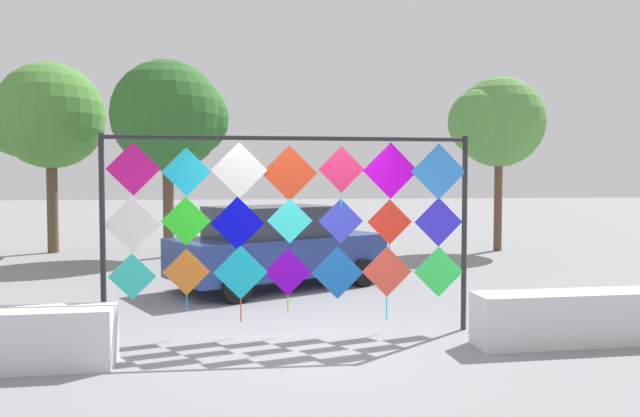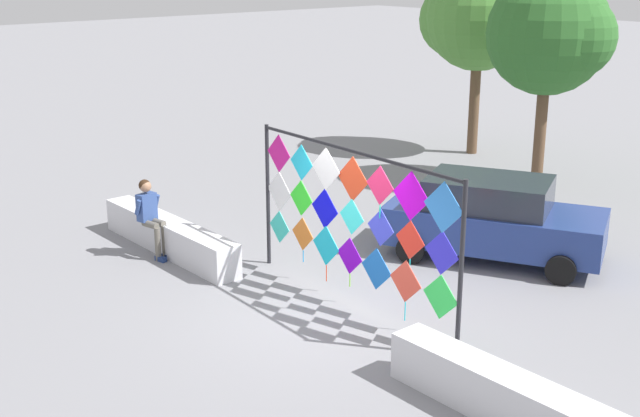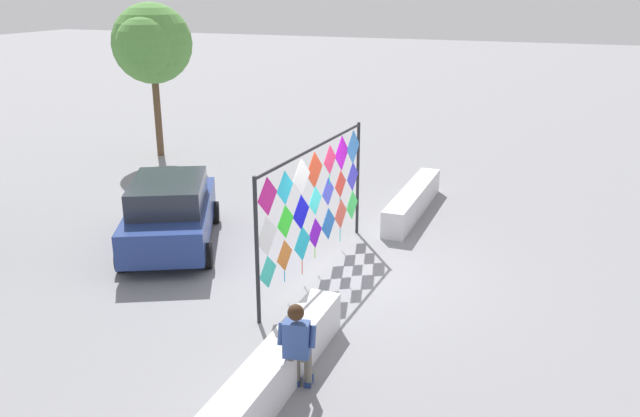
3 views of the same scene
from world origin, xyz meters
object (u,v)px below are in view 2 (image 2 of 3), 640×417
Objects in this scene: tree_broadleaf at (554,35)px; seated_vendor at (150,212)px; kite_display_rack at (352,210)px; tree_palm_like at (473,18)px; parked_car at (493,218)px.

seated_vendor is at bearing -100.95° from tree_broadleaf.
tree_broadleaf is at bearing 79.05° from seated_vendor.
tree_broadleaf reaches higher than kite_display_rack.
tree_palm_like reaches higher than tree_broadleaf.
kite_display_rack is 0.90× the size of tree_palm_like.
seated_vendor is (-4.09, -1.35, -0.73)m from kite_display_rack.
kite_display_rack is at bearing -75.35° from tree_broadleaf.
parked_car is at bearing 49.03° from seated_vendor.
parked_car is 0.83× the size of tree_broadleaf.
seated_vendor is at bearing -161.74° from kite_display_rack.
tree_broadleaf is at bearing 104.65° from kite_display_rack.
parked_car reaches higher than seated_vendor.
kite_display_rack is at bearing -59.44° from tree_palm_like.
parked_car is 6.18m from tree_broadleaf.
kite_display_rack is at bearing -91.69° from parked_car.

